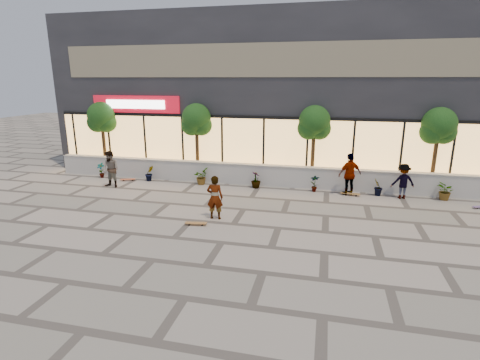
% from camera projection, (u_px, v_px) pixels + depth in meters
% --- Properties ---
extents(ground, '(80.00, 80.00, 0.00)m').
position_uv_depth(ground, '(221.00, 243.00, 12.11)').
color(ground, '#A69B90').
rests_on(ground, ground).
extents(planter_wall, '(22.00, 0.42, 1.04)m').
position_uv_depth(planter_wall, '(260.00, 175.00, 18.55)').
color(planter_wall, beige).
rests_on(planter_wall, ground).
extents(retail_building, '(24.00, 9.17, 8.50)m').
position_uv_depth(retail_building, '(277.00, 94.00, 22.73)').
color(retail_building, '#24252A').
rests_on(retail_building, ground).
extents(shrub_a, '(0.43, 0.29, 0.81)m').
position_uv_depth(shrub_a, '(101.00, 170.00, 19.93)').
color(shrub_a, '#133C13').
rests_on(shrub_a, ground).
extents(shrub_b, '(0.57, 0.57, 0.81)m').
position_uv_depth(shrub_b, '(149.00, 173.00, 19.31)').
color(shrub_b, '#133C13').
rests_on(shrub_b, ground).
extents(shrub_c, '(0.68, 0.77, 0.81)m').
position_uv_depth(shrub_c, '(201.00, 176.00, 18.70)').
color(shrub_c, '#133C13').
rests_on(shrub_c, ground).
extents(shrub_d, '(0.64, 0.64, 0.81)m').
position_uv_depth(shrub_d, '(256.00, 180.00, 18.08)').
color(shrub_d, '#133C13').
rests_on(shrub_d, ground).
extents(shrub_e, '(0.46, 0.35, 0.81)m').
position_uv_depth(shrub_e, '(315.00, 183.00, 17.47)').
color(shrub_e, '#133C13').
rests_on(shrub_e, ground).
extents(shrub_f, '(0.55, 0.57, 0.81)m').
position_uv_depth(shrub_f, '(378.00, 187.00, 16.85)').
color(shrub_f, '#133C13').
rests_on(shrub_f, ground).
extents(shrub_g, '(0.77, 0.84, 0.81)m').
position_uv_depth(shrub_g, '(446.00, 191.00, 16.24)').
color(shrub_g, '#133C13').
rests_on(shrub_g, ground).
extents(tree_west, '(1.60, 1.50, 3.92)m').
position_uv_depth(tree_west, '(102.00, 119.00, 20.54)').
color(tree_west, '#452F18').
rests_on(tree_west, ground).
extents(tree_midwest, '(1.60, 1.50, 3.92)m').
position_uv_depth(tree_midwest, '(196.00, 122.00, 19.33)').
color(tree_midwest, '#452F18').
rests_on(tree_midwest, ground).
extents(tree_mideast, '(1.60, 1.50, 3.92)m').
position_uv_depth(tree_mideast, '(314.00, 125.00, 18.01)').
color(tree_mideast, '#452F18').
rests_on(tree_mideast, ground).
extents(tree_east, '(1.60, 1.50, 3.92)m').
position_uv_depth(tree_east, '(439.00, 128.00, 16.80)').
color(tree_east, '#452F18').
rests_on(tree_east, ground).
extents(skater_center, '(0.64, 0.44, 1.68)m').
position_uv_depth(skater_center, '(215.00, 197.00, 13.97)').
color(skater_center, silver).
rests_on(skater_center, ground).
extents(skater_left, '(0.96, 0.80, 1.78)m').
position_uv_depth(skater_left, '(111.00, 169.00, 18.06)').
color(skater_left, tan).
rests_on(skater_left, ground).
extents(skater_right_near, '(1.21, 0.97, 1.92)m').
position_uv_depth(skater_right_near, '(350.00, 174.00, 16.85)').
color(skater_right_near, silver).
rests_on(skater_right_near, ground).
extents(skater_right_far, '(1.10, 0.76, 1.56)m').
position_uv_depth(skater_right_far, '(403.00, 181.00, 16.39)').
color(skater_right_far, maroon).
rests_on(skater_right_far, ground).
extents(skateboard_center, '(0.81, 0.31, 0.10)m').
position_uv_depth(skateboard_center, '(196.00, 223.00, 13.52)').
color(skateboard_center, olive).
rests_on(skateboard_center, ground).
extents(skateboard_left, '(0.77, 0.46, 0.09)m').
position_uv_depth(skateboard_left, '(128.00, 179.00, 19.41)').
color(skateboard_left, '#E9582B').
rests_on(skateboard_left, ground).
extents(skateboard_right_near, '(0.88, 0.34, 0.10)m').
position_uv_depth(skateboard_right_near, '(350.00, 194.00, 16.96)').
color(skateboard_right_near, olive).
rests_on(skateboard_right_near, ground).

